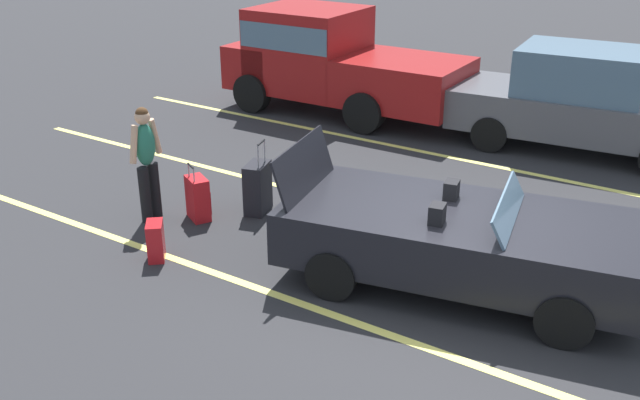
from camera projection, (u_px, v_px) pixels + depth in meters
ground_plane at (455, 284)px, 8.55m from camera, size 80.00×80.00×0.00m
lot_line_near at (403, 340)px, 7.50m from camera, size 18.00×0.12×0.01m
lot_line_mid at (495, 242)px, 9.58m from camera, size 18.00×0.12×0.01m
lot_line_far at (554, 179)px, 11.65m from camera, size 18.00×0.12×0.01m
convertible_car at (476, 243)px, 8.25m from camera, size 4.40×2.53×1.53m
suitcase_large_black at (257, 188)px, 10.33m from camera, size 0.41×0.54×1.08m
suitcase_medium_bright at (198, 198)px, 10.14m from camera, size 0.47×0.40×0.83m
suitcase_small_carryon at (156, 241)px, 9.05m from camera, size 0.37×0.39×0.50m
traveler_person at (146, 158)px, 9.86m from camera, size 0.23×0.60×1.65m
parked_pickup_truck_near at (328, 59)px, 14.75m from camera, size 5.03×2.15×2.10m
parked_sedan_far at (582, 101)px, 12.61m from camera, size 4.65×2.22×1.82m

